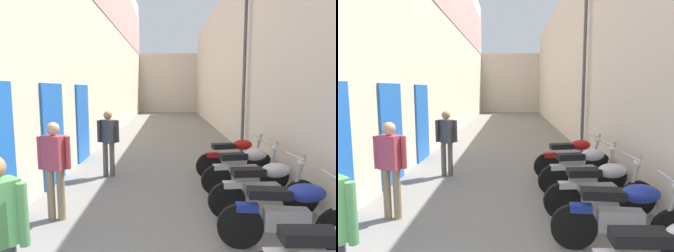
% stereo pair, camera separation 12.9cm
% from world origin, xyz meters
% --- Properties ---
extents(ground_plane, '(41.16, 41.16, 0.00)m').
position_xyz_m(ground_plane, '(0.00, 10.58, 0.00)').
color(ground_plane, slate).
extents(building_left, '(0.45, 25.16, 8.97)m').
position_xyz_m(building_left, '(-2.71, 12.53, 4.53)').
color(building_left, beige).
rests_on(building_left, ground).
extents(building_right, '(0.45, 25.16, 6.44)m').
position_xyz_m(building_right, '(2.71, 12.58, 3.22)').
color(building_right, beige).
rests_on(building_right, ground).
extents(building_far_end, '(8.03, 2.00, 5.15)m').
position_xyz_m(building_far_end, '(0.00, 26.16, 2.58)').
color(building_far_end, beige).
rests_on(building_far_end, ground).
extents(motorcycle_second, '(1.85, 0.58, 1.04)m').
position_xyz_m(motorcycle_second, '(1.57, 2.89, 0.50)').
color(motorcycle_second, black).
rests_on(motorcycle_second, ground).
extents(motorcycle_third, '(1.85, 0.58, 1.04)m').
position_xyz_m(motorcycle_third, '(1.57, 3.89, 0.50)').
color(motorcycle_third, black).
rests_on(motorcycle_third, ground).
extents(motorcycle_fourth, '(1.84, 0.58, 1.04)m').
position_xyz_m(motorcycle_fourth, '(1.57, 5.00, 0.50)').
color(motorcycle_fourth, black).
rests_on(motorcycle_fourth, ground).
extents(motorcycle_fifth, '(1.84, 0.58, 1.04)m').
position_xyz_m(motorcycle_fifth, '(1.57, 6.03, 0.50)').
color(motorcycle_fifth, black).
rests_on(motorcycle_fifth, ground).
extents(pedestrian_mid_alley, '(0.52, 0.30, 1.57)m').
position_xyz_m(pedestrian_mid_alley, '(-1.78, 3.81, 0.92)').
color(pedestrian_mid_alley, '#8C7251').
rests_on(pedestrian_mid_alley, ground).
extents(pedestrian_further_down, '(0.52, 0.37, 1.57)m').
position_xyz_m(pedestrian_further_down, '(-1.41, 6.13, 0.92)').
color(pedestrian_further_down, '#564C47').
rests_on(pedestrian_further_down, ground).
extents(street_lamp, '(0.79, 0.18, 5.15)m').
position_xyz_m(street_lamp, '(2.28, 8.50, 2.98)').
color(street_lamp, '#47474C').
rests_on(street_lamp, ground).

